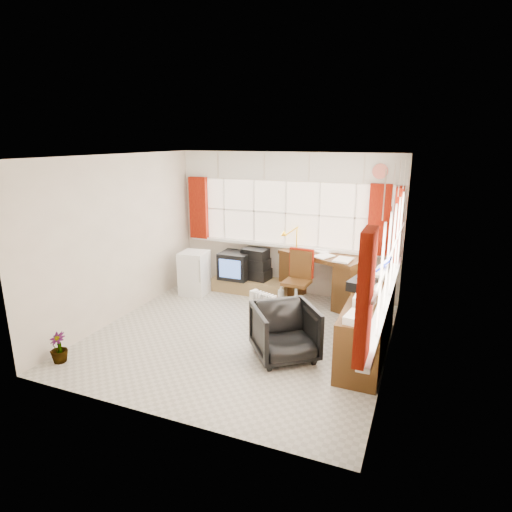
{
  "coord_description": "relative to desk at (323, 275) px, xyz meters",
  "views": [
    {
      "loc": [
        2.31,
        -5.09,
        2.72
      ],
      "look_at": [
        0.02,
        0.55,
        1.04
      ],
      "focal_mm": 30.0,
      "sensor_mm": 36.0,
      "label": 1
    }
  ],
  "objects": [
    {
      "name": "radiator",
      "position": [
        -0.51,
        -1.49,
        -0.23
      ],
      "size": [
        0.41,
        0.27,
        0.57
      ],
      "color": "white",
      "rests_on": "ground"
    },
    {
      "name": "task_chair",
      "position": [
        -0.28,
        -0.52,
        0.07
      ],
      "size": [
        0.45,
        0.47,
        1.0
      ],
      "color": "black",
      "rests_on": "ground"
    },
    {
      "name": "desk",
      "position": [
        0.0,
        0.0,
        0.0
      ],
      "size": [
        1.61,
        1.2,
        0.87
      ],
      "color": "#4A2811",
      "rests_on": "ground"
    },
    {
      "name": "spray_bottle_a",
      "position": [
        -0.62,
        -0.41,
        -0.3
      ],
      "size": [
        0.18,
        0.18,
        0.33
      ],
      "primitive_type": "imported",
      "rotation": [
        0.0,
        0.0,
        0.63
      ],
      "color": "silver",
      "rests_on": "ground"
    },
    {
      "name": "file_tray",
      "position": [
        0.83,
        -1.31,
        0.35
      ],
      "size": [
        0.38,
        0.45,
        0.13
      ],
      "primitive_type": "cube",
      "rotation": [
        0.0,
        0.0,
        -0.22
      ],
      "color": "black",
      "rests_on": "credenza"
    },
    {
      "name": "tv_bench",
      "position": [
        -1.3,
        -0.08,
        -0.34
      ],
      "size": [
        1.4,
        0.5,
        0.25
      ],
      "primitive_type": "cube",
      "color": "olive",
      "rests_on": "ground"
    },
    {
      "name": "ground",
      "position": [
        -0.75,
        -1.8,
        -0.46
      ],
      "size": [
        4.0,
        4.0,
        0.0
      ],
      "primitive_type": "plane",
      "color": "beige",
      "rests_on": "ground"
    },
    {
      "name": "flower_vase",
      "position": [
        -2.55,
        -3.34,
        -0.27
      ],
      "size": [
        0.23,
        0.23,
        0.39
      ],
      "primitive_type": "imported",
      "rotation": [
        0.0,
        0.0,
        -0.09
      ],
      "color": "black",
      "rests_on": "ground"
    },
    {
      "name": "credenza",
      "position": [
        0.98,
        -1.6,
        -0.07
      ],
      "size": [
        0.5,
        2.0,
        0.85
      ],
      "color": "#4A2811",
      "rests_on": "ground"
    },
    {
      "name": "mini_fridge",
      "position": [
        -2.22,
        -0.54,
        -0.08
      ],
      "size": [
        0.5,
        0.5,
        0.78
      ],
      "color": "white",
      "rests_on": "ground"
    },
    {
      "name": "desk_lamp",
      "position": [
        -0.52,
        0.08,
        0.66
      ],
      "size": [
        0.17,
        0.16,
        0.41
      ],
      "color": "yellow",
      "rests_on": "desk"
    },
    {
      "name": "office_chair",
      "position": [
        0.03,
        -2.16,
        -0.11
      ],
      "size": [
        1.06,
        1.06,
        0.7
      ],
      "primitive_type": "imported",
      "rotation": [
        0.0,
        0.0,
        0.65
      ],
      "color": "black",
      "rests_on": "ground"
    },
    {
      "name": "window_right",
      "position": [
        1.19,
        -1.8,
        0.48
      ],
      "size": [
        0.12,
        3.7,
        3.6
      ],
      "color": "beige",
      "rests_on": "room_walls"
    },
    {
      "name": "curtains",
      "position": [
        0.17,
        -0.87,
        0.99
      ],
      "size": [
        3.83,
        3.83,
        1.15
      ],
      "color": "maroon",
      "rests_on": "room_walls"
    },
    {
      "name": "hifi_stack",
      "position": [
        -1.25,
        -0.04,
        0.05
      ],
      "size": [
        0.57,
        0.4,
        0.56
      ],
      "color": "black",
      "rests_on": "tv_bench"
    },
    {
      "name": "crt_tv",
      "position": [
        -1.59,
        -0.14,
        0.03
      ],
      "size": [
        0.54,
        0.51,
        0.48
      ],
      "color": "black",
      "rests_on": "tv_bench"
    },
    {
      "name": "overhead_cabinets",
      "position": [
        0.23,
        -0.82,
        1.79
      ],
      "size": [
        3.98,
        3.98,
        0.48
      ],
      "color": "silver",
      "rests_on": "room_walls"
    },
    {
      "name": "room_walls",
      "position": [
        -0.75,
        -1.8,
        1.04
      ],
      "size": [
        4.0,
        4.0,
        4.0
      ],
      "color": "beige",
      "rests_on": "ground"
    },
    {
      "name": "spray_bottle_b",
      "position": [
        -1.52,
        -0.15,
        -0.36
      ],
      "size": [
        0.12,
        0.12,
        0.21
      ],
      "primitive_type": "imported",
      "rotation": [
        0.0,
        0.0,
        -0.37
      ],
      "color": "#88CBC8",
      "rests_on": "ground"
    },
    {
      "name": "window_back",
      "position": [
        -0.75,
        0.14,
        0.48
      ],
      "size": [
        3.7,
        0.12,
        3.6
      ],
      "color": "beige",
      "rests_on": "room_walls"
    }
  ]
}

